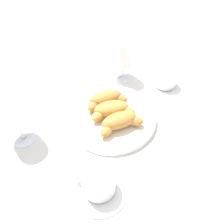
{
  "coord_description": "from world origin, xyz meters",
  "views": [
    {
      "loc": [
        0.02,
        0.48,
        0.51
      ],
      "look_at": [
        -0.0,
        0.01,
        0.03
      ],
      "focal_mm": 37.57,
      "sensor_mm": 36.0,
      "label": 1
    }
  ],
  "objects_px": {
    "pastry_plate": "(112,116)",
    "coffee_cup_far": "(98,183)",
    "croissant_small": "(112,109)",
    "coffee_cup_near": "(165,79)",
    "croissant_extra": "(120,121)",
    "croissant_large": "(106,99)",
    "juice_glass_left": "(14,115)",
    "folded_napkin": "(61,83)",
    "juice_glass_right": "(123,54)"
  },
  "relations": [
    {
      "from": "croissant_small",
      "to": "juice_glass_right",
      "type": "xyz_separation_m",
      "value": [
        -0.04,
        -0.21,
        0.05
      ]
    },
    {
      "from": "croissant_large",
      "to": "folded_napkin",
      "type": "relative_size",
      "value": 1.18
    },
    {
      "from": "croissant_extra",
      "to": "folded_napkin",
      "type": "bearing_deg",
      "value": -50.49
    },
    {
      "from": "croissant_extra",
      "to": "coffee_cup_far",
      "type": "height_order",
      "value": "croissant_extra"
    },
    {
      "from": "pastry_plate",
      "to": "juice_glass_left",
      "type": "bearing_deg",
      "value": 14.0
    },
    {
      "from": "croissant_large",
      "to": "juice_glass_right",
      "type": "relative_size",
      "value": 0.93
    },
    {
      "from": "coffee_cup_near",
      "to": "croissant_small",
      "type": "bearing_deg",
      "value": 39.62
    },
    {
      "from": "pastry_plate",
      "to": "coffee_cup_far",
      "type": "xyz_separation_m",
      "value": [
        0.04,
        0.22,
        0.01
      ]
    },
    {
      "from": "croissant_large",
      "to": "juice_glass_right",
      "type": "distance_m",
      "value": 0.18
    },
    {
      "from": "croissant_extra",
      "to": "folded_napkin",
      "type": "height_order",
      "value": "croissant_extra"
    },
    {
      "from": "croissant_extra",
      "to": "coffee_cup_far",
      "type": "bearing_deg",
      "value": 70.94
    },
    {
      "from": "coffee_cup_near",
      "to": "juice_glass_right",
      "type": "relative_size",
      "value": 0.97
    },
    {
      "from": "croissant_large",
      "to": "juice_glass_left",
      "type": "bearing_deg",
      "value": 24.67
    },
    {
      "from": "juice_glass_left",
      "to": "coffee_cup_near",
      "type": "bearing_deg",
      "value": -153.85
    },
    {
      "from": "pastry_plate",
      "to": "croissant_small",
      "type": "xyz_separation_m",
      "value": [
        -0.0,
        0.0,
        0.03
      ]
    },
    {
      "from": "coffee_cup_far",
      "to": "juice_glass_left",
      "type": "xyz_separation_m",
      "value": [
        0.21,
        -0.16,
        0.07
      ]
    },
    {
      "from": "croissant_extra",
      "to": "coffee_cup_far",
      "type": "xyz_separation_m",
      "value": [
        0.06,
        0.17,
        -0.02
      ]
    },
    {
      "from": "coffee_cup_near",
      "to": "pastry_plate",
      "type": "bearing_deg",
      "value": 38.95
    },
    {
      "from": "croissant_extra",
      "to": "juice_glass_left",
      "type": "xyz_separation_m",
      "value": [
        0.26,
        0.01,
        0.05
      ]
    },
    {
      "from": "juice_glass_right",
      "to": "folded_napkin",
      "type": "height_order",
      "value": "juice_glass_right"
    },
    {
      "from": "croissant_large",
      "to": "coffee_cup_near",
      "type": "height_order",
      "value": "croissant_large"
    },
    {
      "from": "pastry_plate",
      "to": "coffee_cup_far",
      "type": "relative_size",
      "value": 1.93
    },
    {
      "from": "pastry_plate",
      "to": "folded_napkin",
      "type": "height_order",
      "value": "pastry_plate"
    },
    {
      "from": "pastry_plate",
      "to": "croissant_large",
      "type": "distance_m",
      "value": 0.06
    },
    {
      "from": "pastry_plate",
      "to": "croissant_small",
      "type": "distance_m",
      "value": 0.03
    },
    {
      "from": "croissant_large",
      "to": "croissant_small",
      "type": "relative_size",
      "value": 0.96
    },
    {
      "from": "croissant_extra",
      "to": "coffee_cup_near",
      "type": "bearing_deg",
      "value": -129.91
    },
    {
      "from": "croissant_large",
      "to": "pastry_plate",
      "type": "bearing_deg",
      "value": 110.64
    },
    {
      "from": "croissant_extra",
      "to": "juice_glass_left",
      "type": "height_order",
      "value": "juice_glass_left"
    },
    {
      "from": "folded_napkin",
      "to": "pastry_plate",
      "type": "bearing_deg",
      "value": 133.56
    },
    {
      "from": "pastry_plate",
      "to": "juice_glass_right",
      "type": "bearing_deg",
      "value": -102.36
    },
    {
      "from": "croissant_small",
      "to": "croissant_large",
      "type": "bearing_deg",
      "value": -70.0
    },
    {
      "from": "juice_glass_right",
      "to": "folded_napkin",
      "type": "xyz_separation_m",
      "value": [
        0.21,
        0.03,
        -0.09
      ]
    },
    {
      "from": "juice_glass_right",
      "to": "folded_napkin",
      "type": "relative_size",
      "value": 1.27
    },
    {
      "from": "croissant_small",
      "to": "coffee_cup_far",
      "type": "bearing_deg",
      "value": 79.44
    },
    {
      "from": "coffee_cup_far",
      "to": "pastry_plate",
      "type": "bearing_deg",
      "value": -100.26
    },
    {
      "from": "croissant_small",
      "to": "folded_napkin",
      "type": "xyz_separation_m",
      "value": [
        0.17,
        -0.18,
        -0.04
      ]
    },
    {
      "from": "juice_glass_left",
      "to": "folded_napkin",
      "type": "distance_m",
      "value": 0.27
    },
    {
      "from": "croissant_small",
      "to": "coffee_cup_near",
      "type": "height_order",
      "value": "croissant_small"
    },
    {
      "from": "croissant_large",
      "to": "folded_napkin",
      "type": "xyz_separation_m",
      "value": [
        0.15,
        -0.13,
        -0.04
      ]
    },
    {
      "from": "croissant_small",
      "to": "folded_napkin",
      "type": "height_order",
      "value": "croissant_small"
    },
    {
      "from": "croissant_small",
      "to": "coffee_cup_far",
      "type": "xyz_separation_m",
      "value": [
        0.04,
        0.22,
        -0.02
      ]
    },
    {
      "from": "coffee_cup_near",
      "to": "folded_napkin",
      "type": "xyz_separation_m",
      "value": [
        0.35,
        -0.03,
        -0.02
      ]
    },
    {
      "from": "croissant_small",
      "to": "coffee_cup_far",
      "type": "distance_m",
      "value": 0.22
    },
    {
      "from": "juice_glass_right",
      "to": "croissant_small",
      "type": "bearing_deg",
      "value": 77.97
    },
    {
      "from": "coffee_cup_near",
      "to": "folded_napkin",
      "type": "height_order",
      "value": "coffee_cup_near"
    },
    {
      "from": "croissant_extra",
      "to": "croissant_large",
      "type": "bearing_deg",
      "value": -69.4
    },
    {
      "from": "juice_glass_left",
      "to": "croissant_small",
      "type": "bearing_deg",
      "value": -166.72
    },
    {
      "from": "coffee_cup_near",
      "to": "folded_napkin",
      "type": "distance_m",
      "value": 0.36
    },
    {
      "from": "croissant_large",
      "to": "coffee_cup_near",
      "type": "relative_size",
      "value": 0.95
    }
  ]
}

